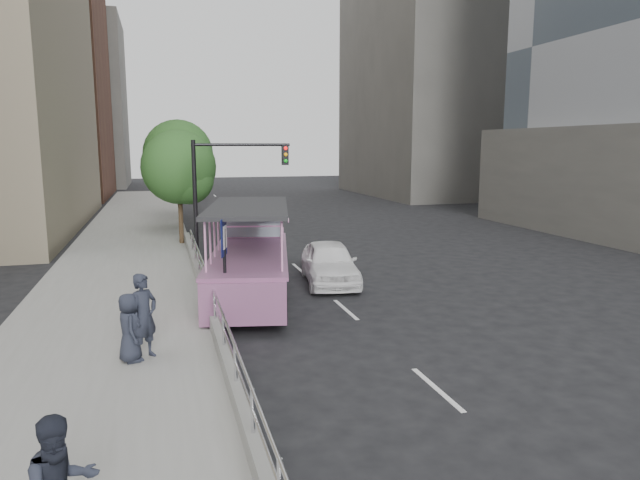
% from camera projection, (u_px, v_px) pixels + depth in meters
% --- Properties ---
extents(ground, '(160.00, 160.00, 0.00)m').
position_uv_depth(ground, '(359.00, 359.00, 13.38)').
color(ground, black).
extents(sidewalk, '(5.50, 80.00, 0.30)m').
position_uv_depth(sidewalk, '(124.00, 276.00, 21.31)').
color(sidewalk, '#999994').
rests_on(sidewalk, ground).
extents(kerb_wall, '(0.24, 30.00, 0.36)m').
position_uv_depth(kerb_wall, '(215.00, 325.00, 14.36)').
color(kerb_wall, gray).
rests_on(kerb_wall, sidewalk).
extents(guardrail, '(0.07, 22.00, 0.71)m').
position_uv_depth(guardrail, '(215.00, 300.00, 14.26)').
color(guardrail, silver).
rests_on(guardrail, kerb_wall).
extents(duck_boat, '(4.09, 9.66, 3.12)m').
position_uv_depth(duck_boat, '(252.00, 259.00, 19.34)').
color(duck_boat, black).
rests_on(duck_boat, ground).
extents(car, '(2.47, 4.72, 1.54)m').
position_uv_depth(car, '(329.00, 263.00, 20.68)').
color(car, white).
rests_on(car, ground).
extents(pedestrian_near, '(0.81, 0.82, 1.91)m').
position_uv_depth(pedestrian_near, '(144.00, 316.00, 12.51)').
color(pedestrian_near, '#242836').
rests_on(pedestrian_near, sidewalk).
extents(pedestrian_far, '(0.60, 0.81, 1.52)m').
position_uv_depth(pedestrian_far, '(129.00, 328.00, 12.35)').
color(pedestrian_far, '#242836').
rests_on(pedestrian_far, sidewalk).
extents(parking_sign, '(0.23, 0.67, 3.07)m').
position_uv_depth(parking_sign, '(225.00, 262.00, 15.18)').
color(parking_sign, black).
rests_on(parking_sign, ground).
extents(traffic_signal, '(4.20, 0.32, 5.20)m').
position_uv_depth(traffic_signal, '(223.00, 180.00, 24.22)').
color(traffic_signal, black).
rests_on(traffic_signal, ground).
extents(street_tree_near, '(3.52, 3.52, 5.72)m').
position_uv_depth(street_tree_near, '(181.00, 170.00, 26.99)').
color(street_tree_near, '#3B2C1B').
rests_on(street_tree_near, ground).
extents(street_tree_far, '(3.97, 3.97, 6.45)m').
position_uv_depth(street_tree_far, '(180.00, 157.00, 32.67)').
color(street_tree_far, '#3B2C1B').
rests_on(street_tree_far, ground).
extents(midrise_stone_a, '(20.00, 20.00, 32.00)m').
position_uv_depth(midrise_stone_a, '(464.00, 35.00, 57.60)').
color(midrise_stone_a, slate).
rests_on(midrise_stone_a, ground).
extents(midrise_stone_b, '(16.00, 14.00, 20.00)m').
position_uv_depth(midrise_stone_b, '(55.00, 103.00, 68.24)').
color(midrise_stone_b, slate).
rests_on(midrise_stone_b, ground).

